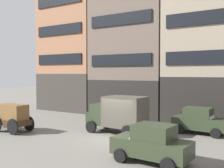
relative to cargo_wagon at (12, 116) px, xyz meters
name	(u,v)px	position (x,y,z in m)	size (l,w,h in m)	color
ground_plane	(112,138)	(7.20, 2.28, -1.15)	(120.00, 120.00, 0.00)	slate
building_far_left	(78,35)	(-4.29, 12.62, 7.61)	(7.98, 7.01, 17.43)	#38332D
building_center_left	(136,39)	(3.48, 12.62, 6.64)	(8.26, 7.01, 15.50)	black
building_center_right	(211,26)	(10.94, 12.62, 7.31)	(7.35, 7.01, 16.83)	black
cargo_wagon	(12,116)	(0.00, 0.00, 0.00)	(2.90, 1.50, 1.98)	#3D2819
delivery_truck_near	(118,113)	(6.74, 3.72, 0.28)	(4.36, 2.15, 2.62)	#2D3823
sedan_light	(152,144)	(11.45, -0.89, -0.23)	(3.75, 1.97, 1.83)	#2D3823
sedan_parked_curb	(200,121)	(11.67, 6.65, -0.23)	(3.71, 1.88, 1.83)	#2D3823
pedestrian_officer	(109,112)	(4.25, 6.39, -0.17)	(0.47, 0.47, 1.79)	black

